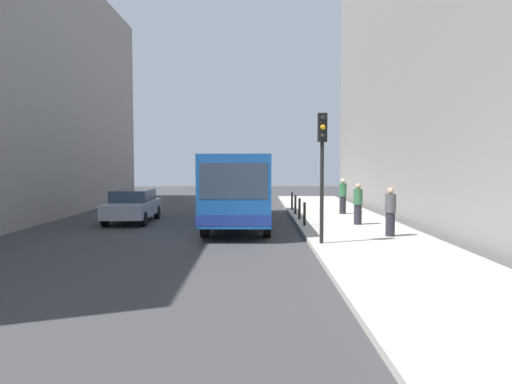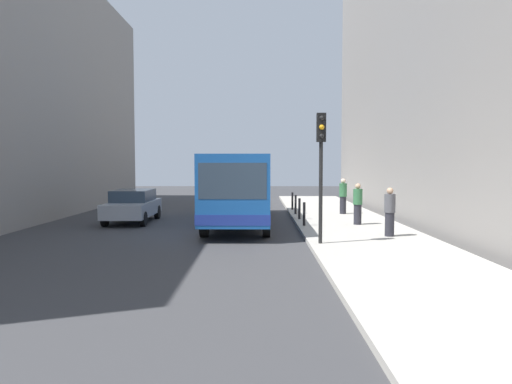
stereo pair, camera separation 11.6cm
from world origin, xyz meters
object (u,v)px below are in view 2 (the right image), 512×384
at_px(bollard_far, 296,205).
at_px(bollard_mid, 299,209).
at_px(traffic_light, 321,153).
at_px(car_beside_bus, 133,205).
at_px(bollard_farthest, 292,201).
at_px(pedestrian_mid_sidewalk, 358,204).
at_px(bollard_near, 304,214).
at_px(bus, 240,185).
at_px(pedestrian_near_signal, 390,212).
at_px(car_behind_bus, 244,192).
at_px(pedestrian_far_sidewalk, 343,196).

bearing_deg(bollard_far, bollard_mid, -90.00).
height_order(traffic_light, bollard_far, traffic_light).
bearing_deg(traffic_light, bollard_far, 90.64).
xyz_separation_m(car_beside_bus, bollard_far, (7.60, 2.22, -0.16)).
bearing_deg(traffic_light, bollard_farthest, 90.51).
bearing_deg(pedestrian_mid_sidewalk, bollard_mid, 63.30).
distance_m(car_beside_bus, bollard_far, 7.92).
distance_m(bollard_near, bollard_far, 4.58).
bearing_deg(bollard_farthest, bus, -118.21).
bearing_deg(car_beside_bus, pedestrian_mid_sidewalk, 167.94).
relative_size(bus, pedestrian_near_signal, 6.50).
bearing_deg(pedestrian_near_signal, bollard_farthest, -27.33).
relative_size(bollard_mid, bollard_farthest, 1.00).
xyz_separation_m(car_behind_bus, pedestrian_far_sidewalk, (5.26, -8.49, 0.26)).
distance_m(traffic_light, bollard_mid, 7.12).
bearing_deg(pedestrian_near_signal, bollard_near, 0.19).
distance_m(car_beside_bus, bollard_farthest, 8.84).
bearing_deg(bus, car_beside_bus, -5.25).
height_order(traffic_light, bollard_mid, traffic_light).
relative_size(bollard_near, pedestrian_far_sidewalk, 0.54).
height_order(traffic_light, bollard_farthest, traffic_light).
bearing_deg(car_behind_bus, pedestrian_mid_sidewalk, 113.70).
xyz_separation_m(pedestrian_near_signal, pedestrian_mid_sidewalk, (-0.45, 3.26, 0.01)).
height_order(bus, pedestrian_mid_sidewalk, bus).
bearing_deg(bollard_far, traffic_light, -89.36).
distance_m(traffic_light, bollard_farthest, 11.53).
xyz_separation_m(bus, pedestrian_far_sidewalk, (5.07, 2.81, -0.69)).
relative_size(car_beside_bus, pedestrian_near_signal, 2.60).
distance_m(traffic_light, bollard_near, 5.02).
height_order(car_beside_bus, bollard_mid, car_beside_bus).
relative_size(bus, pedestrian_far_sidewalk, 6.22).
height_order(bollard_far, pedestrian_far_sidewalk, pedestrian_far_sidewalk).
height_order(pedestrian_near_signal, pedestrian_mid_sidewalk, pedestrian_mid_sidewalk).
bearing_deg(bollard_near, bus, 145.09).
height_order(pedestrian_near_signal, pedestrian_far_sidewalk, pedestrian_far_sidewalk).
bearing_deg(bollard_far, bus, -134.71).
height_order(bus, traffic_light, traffic_light).
height_order(bus, bollard_mid, bus).
bearing_deg(bus, pedestrian_mid_sidewalk, 163.44).
bearing_deg(bus, bollard_near, 145.49).
bearing_deg(car_behind_bus, bollard_far, 110.38).
bearing_deg(car_behind_bus, pedestrian_near_signal, 111.01).
xyz_separation_m(bollard_far, pedestrian_near_signal, (2.69, -7.47, 0.37)).
xyz_separation_m(bollard_mid, pedestrian_far_sidewalk, (2.39, 2.39, 0.41)).
bearing_deg(bollard_far, car_beside_bus, -163.71).
relative_size(bus, car_behind_bus, 2.48).
height_order(bollard_near, pedestrian_near_signal, pedestrian_near_signal).
bearing_deg(traffic_light, pedestrian_near_signal, 30.42).
distance_m(car_beside_bus, traffic_light, 10.49).
relative_size(traffic_light, bollard_far, 4.32).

